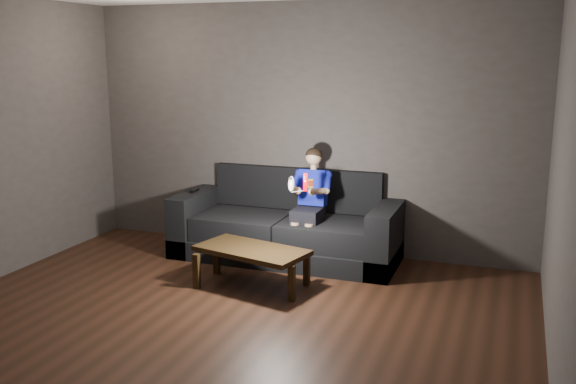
% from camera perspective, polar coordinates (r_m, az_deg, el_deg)
% --- Properties ---
extents(floor, '(5.00, 5.00, 0.00)m').
position_cam_1_polar(floor, '(5.12, -7.69, -12.71)').
color(floor, black).
rests_on(floor, ground).
extents(back_wall, '(5.00, 0.04, 2.70)m').
position_cam_1_polar(back_wall, '(7.00, 1.50, 5.63)').
color(back_wall, '#393431').
rests_on(back_wall, ground).
extents(right_wall, '(0.04, 5.00, 2.70)m').
position_cam_1_polar(right_wall, '(4.19, 23.70, 0.21)').
color(right_wall, '#393431').
rests_on(right_wall, ground).
extents(sofa, '(2.39, 1.03, 0.92)m').
position_cam_1_polar(sofa, '(6.91, 0.03, -3.31)').
color(sofa, black).
rests_on(sofa, floor).
extents(child, '(0.42, 0.52, 1.04)m').
position_cam_1_polar(child, '(6.65, 2.01, -0.08)').
color(child, black).
rests_on(child, sofa).
extents(wii_remote_red, '(0.05, 0.07, 0.18)m').
position_cam_1_polar(wii_remote_red, '(6.22, 1.58, 0.88)').
color(wii_remote_red, '#CA0006').
rests_on(wii_remote_red, child).
extents(nunchuk_white, '(0.08, 0.11, 0.16)m').
position_cam_1_polar(nunchuk_white, '(6.27, 0.29, 0.74)').
color(nunchuk_white, silver).
rests_on(nunchuk_white, child).
extents(wii_remote_black, '(0.05, 0.17, 0.03)m').
position_cam_1_polar(wii_remote_black, '(7.17, -8.32, 0.14)').
color(wii_remote_black, black).
rests_on(wii_remote_black, sofa).
extents(coffee_table, '(1.13, 0.75, 0.38)m').
position_cam_1_polar(coffee_table, '(6.01, -3.24, -5.46)').
color(coffee_table, black).
rests_on(coffee_table, floor).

